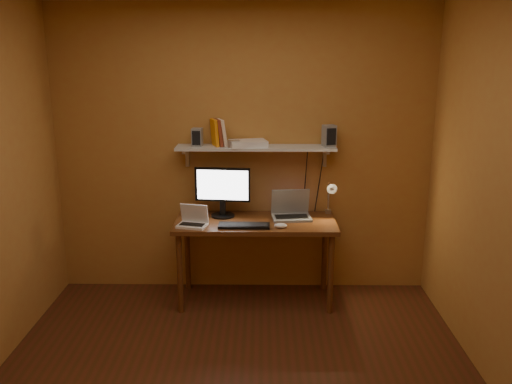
{
  "coord_description": "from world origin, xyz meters",
  "views": [
    {
      "loc": [
        0.17,
        -3.22,
        2.2
      ],
      "look_at": [
        0.12,
        1.18,
        1.04
      ],
      "focal_mm": 38.0,
      "sensor_mm": 36.0,
      "label": 1
    }
  ],
  "objects_px": {
    "mouse": "(281,226)",
    "speaker_left": "(197,137)",
    "desk": "(256,230)",
    "netbook": "(193,220)",
    "keyboard": "(244,226)",
    "speaker_right": "(329,136)",
    "laptop": "(291,210)",
    "wall_shelf": "(256,148)",
    "desk_lamp": "(330,194)",
    "monitor": "(223,189)",
    "router": "(248,143)",
    "shelf_camera": "(234,144)"
  },
  "relations": [
    {
      "from": "netbook",
      "to": "shelf_camera",
      "type": "distance_m",
      "value": 0.74
    },
    {
      "from": "mouse",
      "to": "speaker_left",
      "type": "xyz_separation_m",
      "value": [
        -0.73,
        0.38,
        0.68
      ]
    },
    {
      "from": "wall_shelf",
      "to": "router",
      "type": "bearing_deg",
      "value": -173.61
    },
    {
      "from": "keyboard",
      "to": "monitor",
      "type": "bearing_deg",
      "value": 125.05
    },
    {
      "from": "laptop",
      "to": "speaker_left",
      "type": "distance_m",
      "value": 1.05
    },
    {
      "from": "desk",
      "to": "speaker_right",
      "type": "distance_m",
      "value": 1.05
    },
    {
      "from": "desk",
      "to": "mouse",
      "type": "bearing_deg",
      "value": -41.74
    },
    {
      "from": "wall_shelf",
      "to": "speaker_left",
      "type": "relative_size",
      "value": 8.79
    },
    {
      "from": "monitor",
      "to": "speaker_left",
      "type": "bearing_deg",
      "value": 171.41
    },
    {
      "from": "laptop",
      "to": "mouse",
      "type": "relative_size",
      "value": 3.3
    },
    {
      "from": "desk_lamp",
      "to": "speaker_left",
      "type": "distance_m",
      "value": 1.27
    },
    {
      "from": "mouse",
      "to": "speaker_left",
      "type": "bearing_deg",
      "value": 157.77
    },
    {
      "from": "speaker_left",
      "to": "speaker_right",
      "type": "relative_size",
      "value": 0.86
    },
    {
      "from": "speaker_left",
      "to": "desk_lamp",
      "type": "bearing_deg",
      "value": 2.41
    },
    {
      "from": "desk",
      "to": "router",
      "type": "relative_size",
      "value": 4.4
    },
    {
      "from": "monitor",
      "to": "speaker_left",
      "type": "xyz_separation_m",
      "value": [
        -0.22,
        0.06,
        0.46
      ]
    },
    {
      "from": "laptop",
      "to": "keyboard",
      "type": "distance_m",
      "value": 0.49
    },
    {
      "from": "mouse",
      "to": "monitor",
      "type": "bearing_deg",
      "value": 152.99
    },
    {
      "from": "netbook",
      "to": "mouse",
      "type": "xyz_separation_m",
      "value": [
        0.74,
        -0.05,
        -0.03
      ]
    },
    {
      "from": "keyboard",
      "to": "wall_shelf",
      "type": "bearing_deg",
      "value": 76.65
    },
    {
      "from": "netbook",
      "to": "mouse",
      "type": "distance_m",
      "value": 0.74
    },
    {
      "from": "monitor",
      "to": "speaker_left",
      "type": "relative_size",
      "value": 3.08
    },
    {
      "from": "speaker_right",
      "to": "mouse",
      "type": "bearing_deg",
      "value": -152.37
    },
    {
      "from": "wall_shelf",
      "to": "netbook",
      "type": "xyz_separation_m",
      "value": [
        -0.53,
        -0.33,
        -0.56
      ]
    },
    {
      "from": "monitor",
      "to": "router",
      "type": "height_order",
      "value": "router"
    },
    {
      "from": "monitor",
      "to": "shelf_camera",
      "type": "height_order",
      "value": "shelf_camera"
    },
    {
      "from": "laptop",
      "to": "netbook",
      "type": "bearing_deg",
      "value": -169.57
    },
    {
      "from": "netbook",
      "to": "speaker_left",
      "type": "xyz_separation_m",
      "value": [
        0.01,
        0.33,
        0.65
      ]
    },
    {
      "from": "speaker_right",
      "to": "shelf_camera",
      "type": "distance_m",
      "value": 0.83
    },
    {
      "from": "netbook",
      "to": "desk_lamp",
      "type": "height_order",
      "value": "desk_lamp"
    },
    {
      "from": "laptop",
      "to": "wall_shelf",
      "type": "bearing_deg",
      "value": 157.89
    },
    {
      "from": "netbook",
      "to": "speaker_right",
      "type": "xyz_separation_m",
      "value": [
        1.17,
        0.34,
        0.67
      ]
    },
    {
      "from": "desk_lamp",
      "to": "speaker_right",
      "type": "xyz_separation_m",
      "value": [
        -0.02,
        0.07,
        0.51
      ]
    },
    {
      "from": "keyboard",
      "to": "desk_lamp",
      "type": "distance_m",
      "value": 0.83
    },
    {
      "from": "mouse",
      "to": "router",
      "type": "xyz_separation_m",
      "value": [
        -0.28,
        0.38,
        0.63
      ]
    },
    {
      "from": "mouse",
      "to": "speaker_left",
      "type": "relative_size",
      "value": 0.68
    },
    {
      "from": "mouse",
      "to": "speaker_right",
      "type": "xyz_separation_m",
      "value": [
        0.43,
        0.39,
        0.7
      ]
    },
    {
      "from": "desk",
      "to": "netbook",
      "type": "relative_size",
      "value": 5.13
    },
    {
      "from": "desk",
      "to": "speaker_right",
      "type": "relative_size",
      "value": 7.53
    },
    {
      "from": "wall_shelf",
      "to": "netbook",
      "type": "bearing_deg",
      "value": -147.5
    },
    {
      "from": "wall_shelf",
      "to": "monitor",
      "type": "distance_m",
      "value": 0.47
    },
    {
      "from": "laptop",
      "to": "desk",
      "type": "bearing_deg",
      "value": -167.72
    },
    {
      "from": "monitor",
      "to": "router",
      "type": "distance_m",
      "value": 0.46
    },
    {
      "from": "desk",
      "to": "shelf_camera",
      "type": "height_order",
      "value": "shelf_camera"
    },
    {
      "from": "speaker_left",
      "to": "keyboard",
      "type": "bearing_deg",
      "value": -35.04
    },
    {
      "from": "netbook",
      "to": "desk_lamp",
      "type": "xyz_separation_m",
      "value": [
        1.19,
        0.27,
        0.16
      ]
    },
    {
      "from": "wall_shelf",
      "to": "router",
      "type": "xyz_separation_m",
      "value": [
        -0.07,
        -0.01,
        0.04
      ]
    },
    {
      "from": "speaker_left",
      "to": "shelf_camera",
      "type": "xyz_separation_m",
      "value": [
        0.32,
        -0.07,
        -0.05
      ]
    },
    {
      "from": "desk_lamp",
      "to": "speaker_right",
      "type": "relative_size",
      "value": 2.02
    },
    {
      "from": "desk",
      "to": "netbook",
      "type": "bearing_deg",
      "value": -164.99
    }
  ]
}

